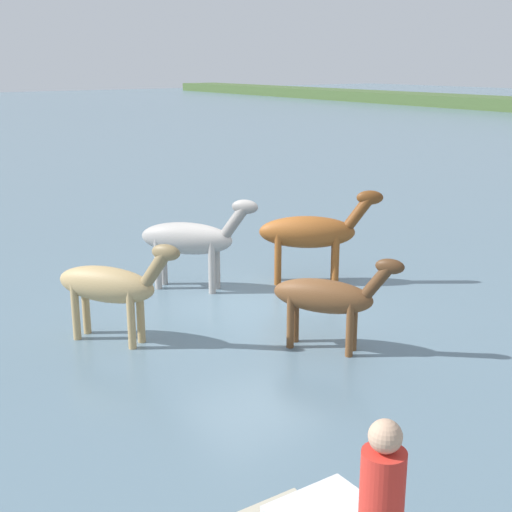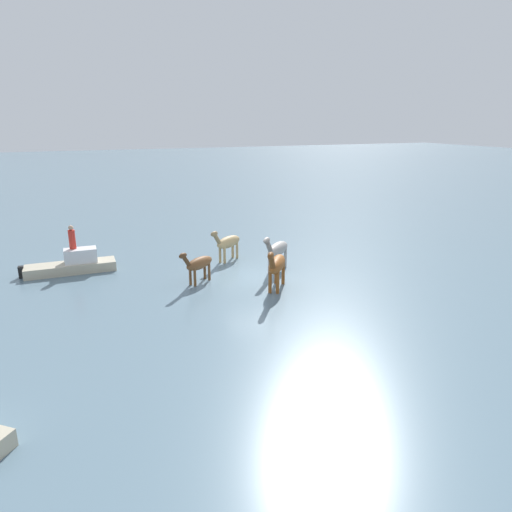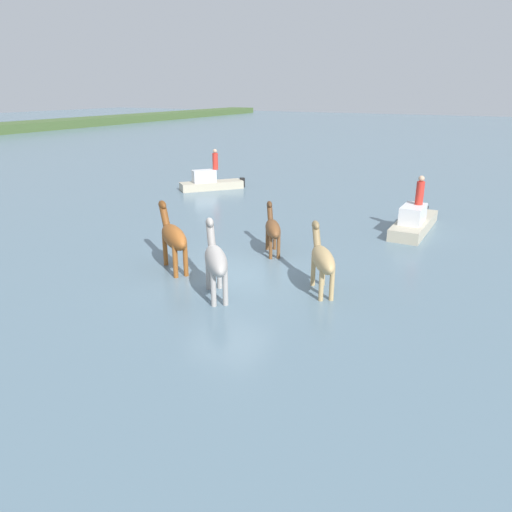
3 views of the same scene
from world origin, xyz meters
TOP-DOWN VIEW (x-y plane):
  - ground_plane at (0.00, 0.00)m, footprint 210.83×210.83m
  - horse_gray_outer at (2.62, -0.22)m, footprint 2.01×1.51m
  - horse_mid_herd at (-0.38, 1.90)m, footprint 1.94×2.38m
  - horse_chestnut_trailing at (0.23, -3.03)m, footprint 2.20×1.63m
  - horse_dark_mare at (-1.50, -0.46)m, footprint 2.23×1.98m
  - boat_tender_starboard at (11.27, 8.24)m, footprint 3.49×3.18m
  - boat_skiff_near at (8.04, -4.16)m, footprint 4.50×1.25m
  - person_spotter_bow at (11.54, 8.03)m, footprint 0.32×0.32m
  - person_watcher_seated at (7.92, -4.28)m, footprint 0.32×0.32m

SIDE VIEW (x-z plane):
  - ground_plane at x=0.00m, z-range 0.00..0.00m
  - boat_tender_starboard at x=11.27m, z-range -0.35..0.96m
  - boat_skiff_near at x=8.04m, z-range -0.36..0.97m
  - horse_gray_outer at x=2.62m, z-range 0.09..1.79m
  - horse_chestnut_trailing at x=0.23m, z-range 0.09..1.96m
  - horse_dark_mare at x=-1.50m, z-range 0.10..2.11m
  - horse_mid_herd at x=-0.38m, z-range 0.11..2.18m
  - person_spotter_bow at x=11.54m, z-range 1.11..2.30m
  - person_watcher_seated at x=7.92m, z-range 1.13..2.32m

